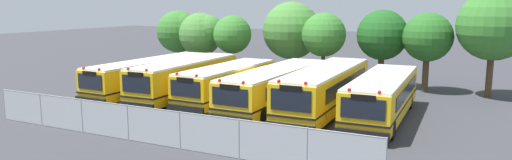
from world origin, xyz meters
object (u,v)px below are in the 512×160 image
object	(u,v)px
tree_6	(428,38)
school_bus_2	(227,82)
school_bus_4	(325,88)
tree_5	(383,33)
school_bus_0	(152,75)
tree_3	(291,30)
school_bus_5	(383,96)
tree_4	(324,35)
tree_0	(179,31)
school_bus_3	(277,86)
tree_2	(231,35)
school_bus_1	(186,77)
tree_7	(491,25)
tree_1	(203,34)

from	to	relation	value
tree_6	school_bus_2	bearing A→B (deg)	-138.77
school_bus_4	tree_6	world-z (taller)	tree_6
tree_5	tree_6	size ratio (longest dim) A/B	1.03
school_bus_0	tree_5	size ratio (longest dim) A/B	1.95
tree_5	tree_6	distance (m)	3.40
tree_3	school_bus_2	bearing A→B (deg)	-90.06
school_bus_0	school_bus_4	xyz separation A→B (m)	(12.96, -0.22, 0.11)
school_bus_5	tree_4	bearing A→B (deg)	-56.43
school_bus_2	tree_0	size ratio (longest dim) A/B	1.63
school_bus_0	tree_4	bearing A→B (deg)	-136.60
school_bus_3	school_bus_0	bearing A→B (deg)	0.20
tree_2	tree_4	size ratio (longest dim) A/B	0.95
school_bus_2	tree_3	distance (m)	11.16
school_bus_1	school_bus_2	world-z (taller)	school_bus_1
tree_4	school_bus_0	bearing A→B (deg)	-137.65
school_bus_3	tree_3	size ratio (longest dim) A/B	1.78
tree_5	tree_6	bearing A→B (deg)	-11.88
school_bus_0	tree_2	xyz separation A→B (m)	(1.98, 8.09, 2.43)
tree_4	tree_7	world-z (taller)	tree_7
school_bus_5	tree_3	xyz separation A→B (m)	(-9.86, 10.79, 2.81)
school_bus_3	tree_0	bearing A→B (deg)	-33.06
school_bus_0	tree_6	distance (m)	19.94
school_bus_3	tree_0	world-z (taller)	tree_0
school_bus_4	tree_0	xyz separation A→B (m)	(-17.36, 9.65, 2.41)
tree_1	tree_2	size ratio (longest dim) A/B	1.03
school_bus_1	tree_5	xyz separation A→B (m)	(10.92, 10.42, 2.69)
tree_0	school_bus_0	bearing A→B (deg)	-65.01
tree_0	tree_4	distance (m)	14.20
school_bus_3	school_bus_5	size ratio (longest dim) A/B	1.10
school_bus_4	tree_0	size ratio (longest dim) A/B	2.03
tree_4	tree_5	xyz separation A→B (m)	(4.34, 1.08, 0.16)
school_bus_2	tree_4	bearing A→B (deg)	-109.10
tree_0	tree_3	distance (m)	10.87
school_bus_1	tree_2	bearing A→B (deg)	-83.44
school_bus_0	tree_0	bearing A→B (deg)	-63.97
school_bus_4	tree_0	bearing A→B (deg)	-30.19
tree_1	tree_2	bearing A→B (deg)	-9.93
school_bus_4	tree_0	distance (m)	20.01
school_bus_0	tree_1	world-z (taller)	tree_1
tree_2	tree_0	bearing A→B (deg)	168.07
tree_3	tree_4	world-z (taller)	tree_3
school_bus_4	tree_4	xyz separation A→B (m)	(-3.17, 9.14, 2.49)
tree_3	tree_6	xyz separation A→B (m)	(11.03, -1.12, -0.24)
school_bus_0	tree_3	size ratio (longest dim) A/B	1.77
school_bus_1	tree_7	world-z (taller)	tree_7
school_bus_5	tree_5	size ratio (longest dim) A/B	1.79
tree_4	tree_7	distance (m)	11.67
tree_0	tree_4	size ratio (longest dim) A/B	1.01
school_bus_4	school_bus_5	distance (m)	3.32
tree_1	tree_7	distance (m)	22.74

